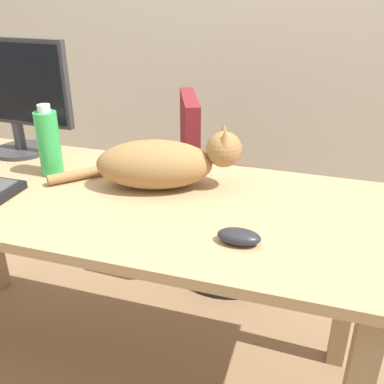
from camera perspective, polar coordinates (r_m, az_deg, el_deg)
The scene contains 7 objects.
ground_plane at distance 1.81m, azimuth -8.99°, elevation -21.38°, with size 8.00×8.00×0.00m, color #846647.
desk at distance 1.42m, azimuth -10.73°, elevation -3.76°, with size 1.65×0.67×0.73m.
office_chair at distance 2.06m, azimuth 3.47°, elevation -1.57°, with size 0.51×0.49×0.88m.
monitor at distance 1.73m, azimuth -22.42°, elevation 11.85°, with size 0.48×0.20×0.42m.
cat at distance 1.36m, azimuth -3.94°, elevation 3.84°, with size 0.59×0.28×0.20m.
computer_mouse at distance 1.10m, azimuth 6.11°, elevation -5.76°, with size 0.11×0.06×0.04m, color #232328.
spray_bottle at distance 1.51m, azimuth -18.07°, elevation 6.10°, with size 0.07×0.07×0.24m.
Camera 1 is at (0.61, -1.08, 1.32)m, focal length 41.13 mm.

